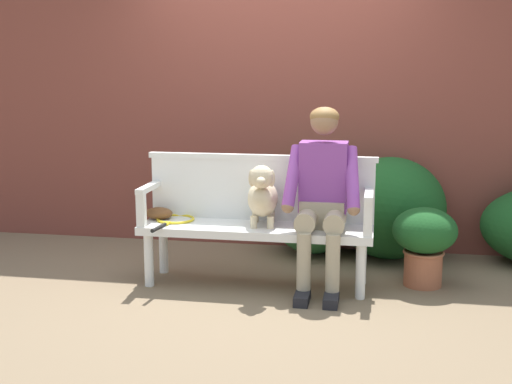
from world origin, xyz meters
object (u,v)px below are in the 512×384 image
(tennis_racket, at_px, (174,220))
(potted_plant, at_px, (424,239))
(garden_bench, at_px, (256,234))
(baseball_glove, at_px, (159,213))
(dog_on_bench, at_px, (262,195))
(person_seated, at_px, (322,191))

(tennis_racket, bearing_deg, potted_plant, 5.71)
(garden_bench, relative_size, baseball_glove, 7.77)
(dog_on_bench, relative_size, potted_plant, 0.80)
(dog_on_bench, bearing_deg, baseball_glove, 173.24)
(baseball_glove, relative_size, potted_plant, 0.37)
(person_seated, bearing_deg, baseball_glove, 176.29)
(tennis_racket, height_order, potted_plant, potted_plant)
(potted_plant, bearing_deg, person_seated, -163.63)
(garden_bench, distance_m, dog_on_bench, 0.30)
(person_seated, distance_m, dog_on_bench, 0.43)
(potted_plant, bearing_deg, tennis_racket, -174.29)
(person_seated, xyz_separation_m, potted_plant, (0.74, 0.22, -0.37))
(tennis_racket, xyz_separation_m, potted_plant, (1.86, 0.19, -0.11))
(baseball_glove, bearing_deg, dog_on_bench, 6.97)
(potted_plant, bearing_deg, baseball_glove, -176.10)
(dog_on_bench, distance_m, baseball_glove, 0.85)
(garden_bench, height_order, person_seated, person_seated)
(tennis_racket, bearing_deg, dog_on_bench, -3.92)
(person_seated, relative_size, baseball_glove, 6.02)
(garden_bench, height_order, potted_plant, potted_plant)
(person_seated, height_order, tennis_racket, person_seated)
(garden_bench, relative_size, dog_on_bench, 3.62)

